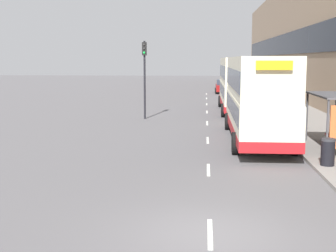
% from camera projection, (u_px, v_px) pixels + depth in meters
% --- Properties ---
extents(ground_plane, '(220.00, 220.00, 0.00)m').
position_uv_depth(ground_plane, '(210.00, 234.00, 11.26)').
color(ground_plane, '#5B595B').
extents(pavement, '(5.00, 93.00, 0.14)m').
position_uv_depth(pavement, '(269.00, 99.00, 48.74)').
color(pavement, gray).
rests_on(pavement, ground_plane).
extents(terrace_facade, '(3.10, 93.00, 13.17)m').
position_uv_depth(terrace_facade, '(311.00, 36.00, 47.50)').
color(terrace_facade, '#9E846B').
rests_on(terrace_facade, ground_plane).
extents(lane_mark_0, '(0.12, 2.00, 0.01)m').
position_uv_depth(lane_mark_0, '(210.00, 233.00, 11.29)').
color(lane_mark_0, silver).
rests_on(lane_mark_0, ground_plane).
extents(lane_mark_1, '(0.12, 2.00, 0.01)m').
position_uv_depth(lane_mark_1, '(208.00, 170.00, 17.81)').
color(lane_mark_1, silver).
rests_on(lane_mark_1, ground_plane).
extents(lane_mark_2, '(0.12, 2.00, 0.01)m').
position_uv_depth(lane_mark_2, '(208.00, 140.00, 24.32)').
color(lane_mark_2, silver).
rests_on(lane_mark_2, ground_plane).
extents(lane_mark_3, '(0.12, 2.00, 0.01)m').
position_uv_depth(lane_mark_3, '(207.00, 123.00, 30.84)').
color(lane_mark_3, silver).
rests_on(lane_mark_3, ground_plane).
extents(lane_mark_4, '(0.12, 2.00, 0.01)m').
position_uv_depth(lane_mark_4, '(207.00, 112.00, 37.35)').
color(lane_mark_4, silver).
rests_on(lane_mark_4, ground_plane).
extents(lane_mark_5, '(0.12, 2.00, 0.01)m').
position_uv_depth(lane_mark_5, '(207.00, 104.00, 43.87)').
color(lane_mark_5, silver).
rests_on(lane_mark_5, ground_plane).
extents(lane_mark_6, '(0.12, 2.00, 0.01)m').
position_uv_depth(lane_mark_6, '(207.00, 98.00, 50.39)').
color(lane_mark_6, silver).
rests_on(lane_mark_6, ground_plane).
extents(lane_mark_7, '(0.12, 2.00, 0.01)m').
position_uv_depth(lane_mark_7, '(206.00, 94.00, 56.90)').
color(lane_mark_7, silver).
rests_on(lane_mark_7, ground_plane).
extents(double_decker_bus_near, '(2.85, 11.47, 4.30)m').
position_uv_depth(double_decker_bus_near, '(257.00, 97.00, 23.76)').
color(double_decker_bus_near, beige).
rests_on(double_decker_bus_near, ground_plane).
extents(double_decker_bus_ahead, '(2.85, 11.34, 4.30)m').
position_uv_depth(double_decker_bus_ahead, '(238.00, 83.00, 37.10)').
color(double_decker_bus_ahead, beige).
rests_on(double_decker_bus_ahead, ground_plane).
extents(car_0, '(1.98, 4.55, 1.69)m').
position_uv_depth(car_0, '(223.00, 86.00, 58.02)').
color(car_0, maroon).
rests_on(car_0, ground_plane).
extents(litter_bin, '(0.55, 0.55, 1.05)m').
position_uv_depth(litter_bin, '(328.00, 152.00, 17.86)').
color(litter_bin, black).
rests_on(litter_bin, ground_plane).
extents(traffic_light_far_kerb, '(0.30, 0.32, 5.45)m').
position_uv_depth(traffic_light_far_kerb, '(144.00, 67.00, 32.59)').
color(traffic_light_far_kerb, black).
rests_on(traffic_light_far_kerb, ground_plane).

